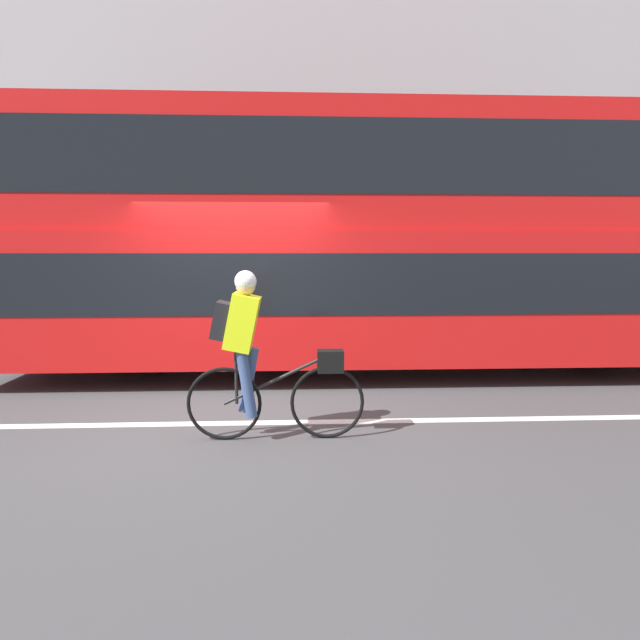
# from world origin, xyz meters

# --- Properties ---
(ground_plane) EXTENTS (80.00, 80.00, 0.00)m
(ground_plane) POSITION_xyz_m (0.00, 0.00, 0.00)
(ground_plane) COLOR #424244
(road_center_line) EXTENTS (50.00, 0.14, 0.01)m
(road_center_line) POSITION_xyz_m (0.00, -0.04, 0.00)
(road_center_line) COLOR silver
(road_center_line) RESTS_ON ground_plane
(sidewalk_curb) EXTENTS (60.00, 2.51, 0.12)m
(sidewalk_curb) POSITION_xyz_m (0.00, 6.16, 0.06)
(sidewalk_curb) COLOR gray
(sidewalk_curb) RESTS_ON ground_plane
(building_facade) EXTENTS (60.00, 0.30, 9.80)m
(building_facade) POSITION_xyz_m (0.00, 7.56, 4.90)
(building_facade) COLOR #9E9EA3
(building_facade) RESTS_ON ground_plane
(bus) EXTENTS (11.36, 2.46, 3.84)m
(bus) POSITION_xyz_m (2.04, 2.35, 2.13)
(bus) COLOR black
(bus) RESTS_ON ground_plane
(cyclist_on_bike) EXTENTS (1.77, 0.32, 1.70)m
(cyclist_on_bike) POSITION_xyz_m (0.44, -0.52, 0.91)
(cyclist_on_bike) COLOR black
(cyclist_on_bike) RESTS_ON ground_plane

